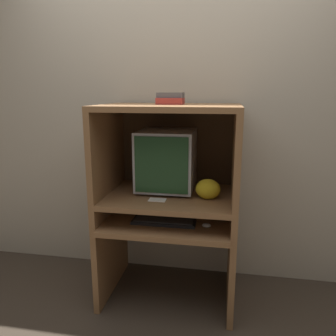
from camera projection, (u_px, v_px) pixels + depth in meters
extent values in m
plane|color=#3D3328|center=(161.00, 322.00, 2.17)|extent=(12.00, 12.00, 0.00)
cube|color=#B2A893|center=(178.00, 116.00, 2.57)|extent=(6.00, 0.06, 2.60)
cube|color=brown|center=(112.00, 250.00, 2.50)|extent=(0.04, 0.67, 0.62)
cube|color=brown|center=(231.00, 260.00, 2.34)|extent=(0.04, 0.67, 0.62)
cube|color=brown|center=(167.00, 225.00, 2.24)|extent=(0.86, 0.49, 0.04)
cube|color=brown|center=(110.00, 201.00, 2.41)|extent=(0.04, 0.67, 0.16)
cube|color=brown|center=(234.00, 209.00, 2.25)|extent=(0.04, 0.67, 0.16)
cube|color=brown|center=(170.00, 196.00, 2.32)|extent=(0.86, 0.67, 0.04)
cube|color=brown|center=(107.00, 149.00, 2.32)|extent=(0.04, 0.67, 0.62)
cube|color=brown|center=(236.00, 153.00, 2.16)|extent=(0.04, 0.67, 0.62)
cube|color=brown|center=(170.00, 107.00, 2.18)|extent=(0.86, 0.67, 0.04)
cube|color=#48321E|center=(177.00, 144.00, 2.55)|extent=(0.86, 0.01, 0.62)
cylinder|color=#B2B2B7|center=(167.00, 188.00, 2.41)|extent=(0.22, 0.22, 0.02)
cube|color=#B2B2B7|center=(167.00, 159.00, 2.36)|extent=(0.40, 0.41, 0.42)
cube|color=#1E4223|center=(161.00, 165.00, 2.17)|extent=(0.36, 0.01, 0.38)
cube|color=black|center=(164.00, 222.00, 2.21)|extent=(0.43, 0.14, 0.02)
cube|color=#333335|center=(164.00, 220.00, 2.21)|extent=(0.40, 0.11, 0.01)
ellipsoid|color=#B7B7B7|center=(207.00, 225.00, 2.15)|extent=(0.06, 0.04, 0.03)
ellipsoid|color=gold|center=(208.00, 189.00, 2.19)|extent=(0.17, 0.12, 0.14)
cube|color=maroon|center=(170.00, 101.00, 2.19)|extent=(0.18, 0.14, 0.04)
cube|color=#4C4C51|center=(170.00, 95.00, 2.19)|extent=(0.17, 0.13, 0.03)
cube|color=white|center=(157.00, 200.00, 2.18)|extent=(0.11, 0.07, 0.00)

